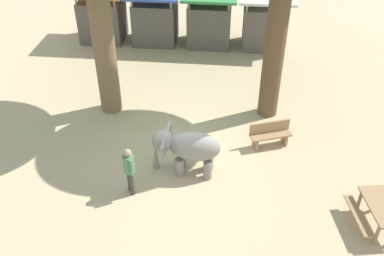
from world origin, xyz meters
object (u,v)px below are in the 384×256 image
object	(u,v)px
wooden_bench	(270,134)
market_stall_orange	(102,17)
person_handler	(129,168)
picnic_table_near	(382,210)
elephant	(187,147)
market_stall_white	(265,23)
market_stall_green	(209,21)
market_stall_blue	(155,19)

from	to	relation	value
wooden_bench	market_stall_orange	distance (m)	11.03
person_handler	market_stall_orange	size ratio (longest dim) A/B	0.64
picnic_table_near	market_stall_orange	bearing A→B (deg)	-146.18
market_stall_orange	person_handler	bearing A→B (deg)	-70.85
elephant	person_handler	bearing A→B (deg)	37.82
wooden_bench	market_stall_white	xyz separation A→B (m)	(-0.00, 7.77, 0.67)
market_stall_green	market_stall_white	size ratio (longest dim) A/B	1.00
person_handler	picnic_table_near	xyz separation A→B (m)	(6.96, -0.57, -0.36)
picnic_table_near	market_stall_white	distance (m)	11.42
elephant	market_stall_blue	size ratio (longest dim) A/B	0.85
picnic_table_near	market_stall_green	distance (m)	12.32
wooden_bench	market_stall_blue	size ratio (longest dim) A/B	0.58
person_handler	elephant	bearing A→B (deg)	3.75
market_stall_orange	market_stall_white	xyz separation A→B (m)	(7.80, 0.00, 0.00)
market_stall_white	wooden_bench	bearing A→B (deg)	-89.98
picnic_table_near	market_stall_white	xyz separation A→B (m)	(-2.81, 11.06, 0.55)
market_stall_white	picnic_table_near	bearing A→B (deg)	-75.76
elephant	picnic_table_near	world-z (taller)	elephant
wooden_bench	picnic_table_near	bearing A→B (deg)	110.51
market_stall_orange	market_stall_blue	xyz separation A→B (m)	(2.60, 0.00, 0.00)
elephant	market_stall_white	size ratio (longest dim) A/B	0.85
person_handler	wooden_bench	size ratio (longest dim) A/B	1.12
market_stall_blue	market_stall_green	size ratio (longest dim) A/B	1.00
person_handler	picnic_table_near	size ratio (longest dim) A/B	0.93
market_stall_green	wooden_bench	bearing A→B (deg)	-71.49
person_handler	market_stall_blue	world-z (taller)	market_stall_blue
picnic_table_near	market_stall_blue	xyz separation A→B (m)	(-8.01, 11.06, 0.55)
wooden_bench	market_stall_white	size ratio (longest dim) A/B	0.58
market_stall_orange	elephant	bearing A→B (deg)	-61.02
wooden_bench	picnic_table_near	distance (m)	4.32
person_handler	market_stall_orange	bearing A→B (deg)	77.50
picnic_table_near	elephant	bearing A→B (deg)	-117.22
picnic_table_near	market_stall_blue	size ratio (longest dim) A/B	0.69
wooden_bench	picnic_table_near	xyz separation A→B (m)	(2.80, -3.28, 0.12)
person_handler	picnic_table_near	bearing A→B (deg)	-36.37
wooden_bench	market_stall_green	size ratio (longest dim) A/B	0.58
picnic_table_near	market_stall_green	size ratio (longest dim) A/B	0.69
person_handler	market_stall_blue	distance (m)	10.54
person_handler	market_stall_orange	distance (m)	11.10
elephant	person_handler	size ratio (longest dim) A/B	1.32
market_stall_blue	market_stall_green	bearing A→B (deg)	0.00
market_stall_green	market_stall_white	xyz separation A→B (m)	(2.60, 0.00, 0.00)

